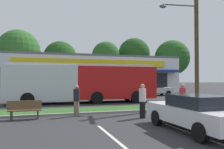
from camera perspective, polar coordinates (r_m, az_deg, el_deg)
grass_median at (r=15.67m, az=8.79°, el=-8.24°), size 56.00×2.20×0.12m
curb_lip at (r=14.59m, az=10.92°, el=-8.76°), size 56.00×0.24×0.12m
parking_stripe_0 at (r=7.68m, az=1.00°, el=-16.13°), size 0.12×4.80×0.01m
parking_stripe_1 at (r=8.65m, az=21.50°, el=-14.35°), size 0.12×4.80×0.01m
storefront_building at (r=36.60m, az=-6.35°, el=-0.03°), size 26.32×13.27×5.45m
tree_left at (r=42.81m, az=-22.36°, el=5.48°), size 7.35×7.35×10.58m
tree_mid_left at (r=43.58m, az=-12.87°, el=4.05°), size 6.21×6.21×9.07m
tree_mid at (r=46.84m, az=-1.56°, el=4.79°), size 5.68×5.68×9.73m
tree_mid_right at (r=50.74m, az=5.54°, el=5.17°), size 6.95×6.95×11.10m
tree_right at (r=53.21m, az=14.83°, el=4.10°), size 7.84×7.84×10.79m
utility_pole at (r=18.07m, az=20.02°, el=10.02°), size 3.09×2.40×10.26m
city_bus at (r=19.38m, az=-7.23°, el=-1.84°), size 12.48×2.96×3.25m
bus_stop_bench at (r=12.07m, az=-21.02°, el=-8.17°), size 1.60×0.45×0.95m
car_1 at (r=27.98m, az=10.72°, el=-3.71°), size 4.18×1.85×1.45m
car_2 at (r=9.33m, az=20.01°, el=-8.88°), size 1.88×4.57×1.39m
car_3 at (r=25.63m, az=-1.19°, el=-3.84°), size 4.17×1.89×1.58m
pedestrian_near_bench at (r=11.82m, az=7.65°, el=-6.56°), size 0.35×0.35×1.75m
pedestrian_mid at (r=13.20m, az=17.27°, el=-5.98°), size 0.35×0.35×1.74m
pedestrian_far at (r=12.42m, az=-8.88°, el=-6.45°), size 0.34×0.34×1.68m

